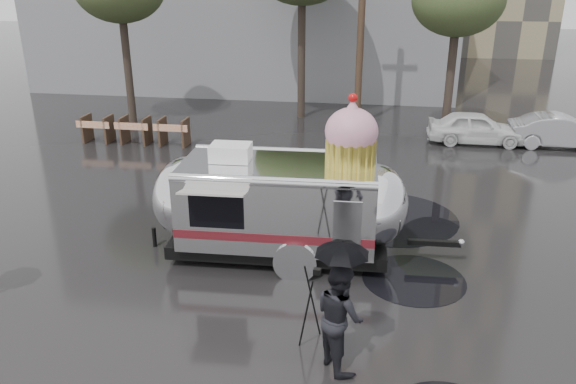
# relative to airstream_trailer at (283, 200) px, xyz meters

# --- Properties ---
(ground) EXTENTS (120.00, 120.00, 0.00)m
(ground) POSITION_rel_airstream_trailer_xyz_m (-1.36, -2.11, -1.34)
(ground) COLOR black
(ground) RESTS_ON ground
(puddles) EXTENTS (3.47, 9.88, 0.01)m
(puddles) POSITION_rel_airstream_trailer_xyz_m (2.70, 0.48, -1.33)
(puddles) COLOR black
(puddles) RESTS_ON ground
(utility_pole) EXTENTS (1.60, 0.28, 9.00)m
(utility_pole) POSITION_rel_airstream_trailer_xyz_m (1.14, 11.89, 3.28)
(utility_pole) COLOR #473323
(utility_pole) RESTS_ON ground
(tree_right) EXTENTS (3.36, 3.36, 6.42)m
(tree_right) POSITION_rel_airstream_trailer_xyz_m (4.64, 10.89, 3.72)
(tree_right) COLOR #382D26
(tree_right) RESTS_ON ground
(barricade_row) EXTENTS (4.30, 0.80, 1.00)m
(barricade_row) POSITION_rel_airstream_trailer_xyz_m (-6.91, 7.85, -0.82)
(barricade_row) COLOR #473323
(barricade_row) RESTS_ON ground
(airstream_trailer) EXTENTS (7.09, 2.84, 3.82)m
(airstream_trailer) POSITION_rel_airstream_trailer_xyz_m (0.00, 0.00, 0.00)
(airstream_trailer) COLOR silver
(airstream_trailer) RESTS_ON ground
(person_right) EXTENTS (0.90, 1.01, 1.85)m
(person_right) POSITION_rel_airstream_trailer_xyz_m (1.53, -3.68, -0.42)
(person_right) COLOR black
(person_right) RESTS_ON ground
(umbrella_black) EXTENTS (1.04, 1.04, 2.26)m
(umbrella_black) POSITION_rel_airstream_trailer_xyz_m (1.53, -3.68, 0.56)
(umbrella_black) COLOR black
(umbrella_black) RESTS_ON ground
(tripod) EXTENTS (0.57, 0.61, 1.48)m
(tripod) POSITION_rel_airstream_trailer_xyz_m (1.11, -3.19, -0.47)
(tripod) COLOR black
(tripod) RESTS_ON ground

